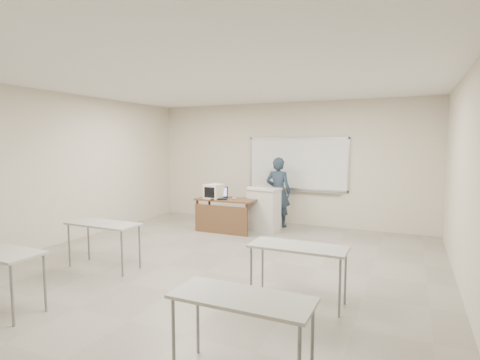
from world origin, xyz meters
The scene contains 10 objects.
floor centered at (0.00, 0.00, -0.01)m, with size 7.00×8.00×0.01m, color gray.
whiteboard centered at (0.30, 3.97, 1.48)m, with size 2.48×0.10×1.31m.
student_desks centered at (0.00, -1.35, 0.67)m, with size 4.40×2.20×0.73m.
instructor_desk centered at (-0.95, 2.49, 0.53)m, with size 1.35×0.68×0.75m.
podium centered at (-0.20, 3.02, 0.49)m, with size 0.70×0.51×0.98m.
crt_monitor centered at (-1.20, 2.48, 0.91)m, with size 0.36×0.41×0.34m.
laptop centered at (-1.05, 2.48, 0.81)m, with size 0.36×0.33×0.26m.
mouse centered at (-0.75, 2.57, 0.77)m, with size 0.10×0.07×0.04m, color #A2A5A9.
keyboard centered at (-0.30, 2.90, 0.99)m, with size 0.50×0.17×0.03m, color beige.
presenter centered at (-0.04, 3.54, 0.84)m, with size 0.61×0.40×1.67m, color black.
Camera 1 is at (2.83, -4.93, 1.99)m, focal length 28.00 mm.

